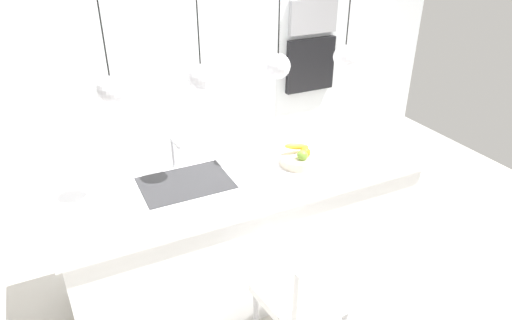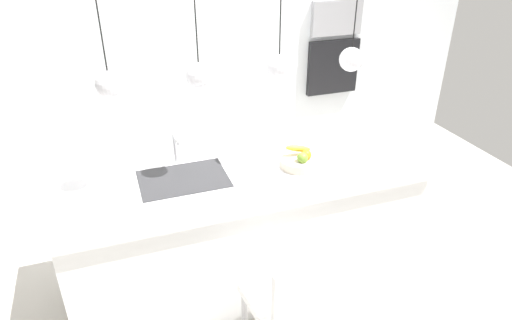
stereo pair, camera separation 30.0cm
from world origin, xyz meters
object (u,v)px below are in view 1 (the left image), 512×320
fruit_bowl (300,158)px  oven (310,65)px  microwave (313,16)px  chair_near (307,298)px

fruit_bowl → oven: (1.12, 1.67, 0.07)m
fruit_bowl → microwave: 2.09m
fruit_bowl → chair_near: fruit_bowl is taller
oven → chair_near: bearing=-121.6°
oven → chair_near: size_ratio=0.64×
fruit_bowl → chair_near: (-0.35, -0.72, -0.48)m
oven → chair_near: 2.86m
microwave → chair_near: bearing=-121.6°
fruit_bowl → microwave: (1.12, 1.67, 0.57)m
microwave → chair_near: 3.00m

